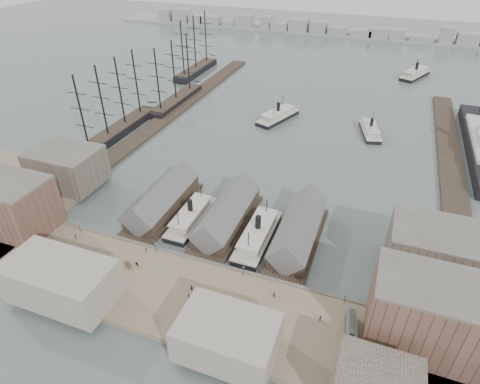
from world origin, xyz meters
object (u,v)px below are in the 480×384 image
at_px(horse_cart_right, 217,307).
at_px(horse_cart_center, 134,264).
at_px(horse_cart_left, 77,250).
at_px(ferry_docked_west, 191,216).
at_px(tram, 351,327).

bearing_deg(horse_cart_right, horse_cart_center, 72.34).
bearing_deg(horse_cart_left, horse_cart_center, -67.37).
height_order(ferry_docked_west, horse_cart_left, ferry_docked_west).
bearing_deg(horse_cart_right, ferry_docked_west, 29.78).
height_order(ferry_docked_west, horse_cart_center, ferry_docked_west).
relative_size(ferry_docked_west, tram, 2.62).
relative_size(tram, horse_cart_right, 2.25).
bearing_deg(tram, horse_cart_left, 172.51).
height_order(horse_cart_center, horse_cart_right, horse_cart_right).
bearing_deg(tram, horse_cart_center, 171.83).
height_order(ferry_docked_west, horse_cart_right, ferry_docked_west).
xyz_separation_m(horse_cart_left, horse_cart_center, (20.71, 0.73, -0.01)).
bearing_deg(horse_cart_center, horse_cart_right, -74.63).
bearing_deg(horse_cart_center, ferry_docked_west, 16.09).
xyz_separation_m(ferry_docked_west, horse_cart_left, (-26.18, -29.63, 0.44)).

